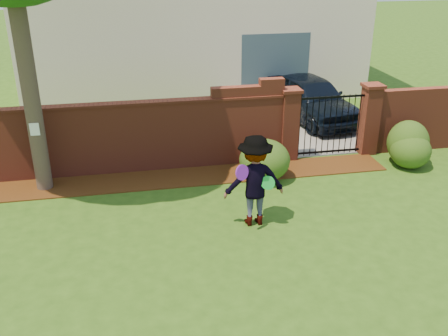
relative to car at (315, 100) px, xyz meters
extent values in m
cube|color=#2C5214|center=(-4.16, -6.76, -0.70)|extent=(80.00, 80.00, 0.01)
cube|color=#3B1E0A|center=(-5.11, -3.42, -0.68)|extent=(11.10, 1.08, 0.03)
cube|color=maroon|center=(-6.31, -2.76, 0.15)|extent=(8.70, 0.25, 1.70)
cube|color=maroon|center=(-2.86, -2.76, 1.15)|extent=(1.80, 0.25, 0.30)
cube|color=maroon|center=(-2.26, -2.76, 1.38)|extent=(0.60, 0.25, 0.16)
cube|color=maroon|center=(-6.31, -2.76, 1.03)|extent=(8.70, 0.31, 0.06)
cube|color=maroon|center=(2.44, -2.76, 0.15)|extent=(4.00, 0.25, 1.70)
cube|color=maroon|center=(-1.76, -2.76, 0.20)|extent=(0.42, 0.42, 1.80)
cube|color=maroon|center=(-1.76, -2.76, 1.14)|extent=(0.50, 0.50, 0.08)
cube|color=maroon|center=(0.44, -2.76, 0.20)|extent=(0.42, 0.42, 1.80)
cube|color=maroon|center=(0.44, -2.76, 1.14)|extent=(0.50, 0.50, 0.08)
cylinder|color=black|center=(-1.47, -2.76, 0.15)|extent=(0.02, 0.02, 1.60)
cylinder|color=black|center=(-1.31, -2.76, 0.15)|extent=(0.02, 0.02, 1.60)
cylinder|color=black|center=(-1.15, -2.76, 0.15)|extent=(0.02, 0.02, 1.60)
cylinder|color=black|center=(-0.99, -2.76, 0.15)|extent=(0.02, 0.02, 1.60)
cylinder|color=black|center=(-0.82, -2.76, 0.15)|extent=(0.02, 0.02, 1.60)
cylinder|color=black|center=(-0.66, -2.76, 0.15)|extent=(0.02, 0.02, 1.60)
cylinder|color=black|center=(-0.50, -2.76, 0.15)|extent=(0.02, 0.02, 1.60)
cylinder|color=black|center=(-0.34, -2.76, 0.15)|extent=(0.02, 0.02, 1.60)
cylinder|color=black|center=(-0.18, -2.76, 0.15)|extent=(0.02, 0.02, 1.60)
cylinder|color=black|center=(-0.02, -2.76, 0.15)|extent=(0.02, 0.02, 1.60)
cylinder|color=black|center=(0.15, -2.76, 0.15)|extent=(0.02, 0.02, 1.60)
cube|color=black|center=(-0.66, -2.76, -0.58)|extent=(1.78, 0.03, 0.05)
cube|color=black|center=(-0.66, -2.76, 0.90)|extent=(1.78, 0.03, 0.05)
cube|color=gray|center=(-0.66, 1.24, -0.69)|extent=(3.20, 8.00, 0.01)
cube|color=beige|center=(-3.16, 5.24, 2.30)|extent=(12.00, 6.00, 6.00)
cube|color=#384C5B|center=(-0.66, 2.29, 0.50)|extent=(2.40, 0.12, 2.40)
imported|color=black|center=(0.00, 0.00, 0.00)|extent=(2.38, 4.34, 1.40)
cylinder|color=#3F3026|center=(-7.76, -3.36, 2.80)|extent=(0.36, 0.36, 7.00)
cube|color=white|center=(-7.76, -3.55, 0.80)|extent=(0.20, 0.01, 0.28)
ellipsoid|color=#214815|center=(-2.69, -3.85, -0.21)|extent=(1.20, 1.20, 0.98)
ellipsoid|color=#214815|center=(1.11, -3.63, -0.13)|extent=(1.03, 1.03, 1.13)
ellipsoid|color=#214815|center=(1.06, -3.87, -0.26)|extent=(1.00, 1.00, 0.88)
imported|color=gray|center=(-3.45, -5.85, 0.23)|extent=(1.20, 0.69, 1.86)
cylinder|color=purple|center=(-3.79, -6.22, 0.62)|extent=(0.30, 0.22, 0.30)
cylinder|color=green|center=(-3.24, -6.05, 0.28)|extent=(0.28, 0.18, 0.28)
camera|label=1|loc=(-5.76, -14.48, 4.46)|focal=40.79mm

